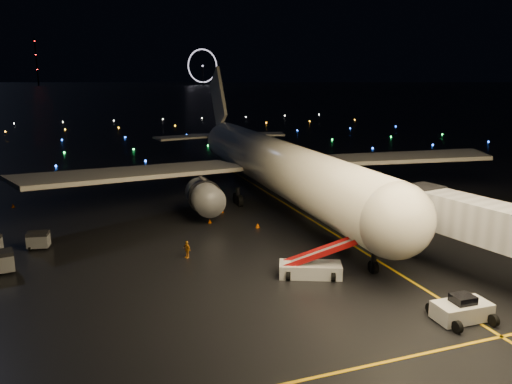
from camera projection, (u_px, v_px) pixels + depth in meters
ground at (97, 100)px, 311.33m from camera, size 2000.00×2000.00×0.00m
lane_centre at (320, 225)px, 53.86m from camera, size 0.25×80.00×0.02m
airliner at (266, 134)px, 63.02m from camera, size 61.18×58.22×17.08m
pushback_tug at (462, 308)px, 32.86m from camera, size 3.76×2.04×1.76m
belt_loader at (311, 256)px, 39.81m from camera, size 7.48×4.65×3.53m
crew_c at (187, 249)px, 44.08m from camera, size 0.76×1.00×1.58m
safety_cone_0 at (258, 225)px, 52.85m from camera, size 0.54×0.54×0.53m
safety_cone_1 at (222, 210)px, 58.66m from camera, size 0.46×0.46×0.52m
safety_cone_2 at (210, 221)px, 54.53m from camera, size 0.49×0.49×0.46m
safety_cone_3 at (13, 205)px, 60.86m from camera, size 0.52×0.52×0.51m
ferris_wheel at (203, 67)px, 745.84m from camera, size 49.33×16.80×52.00m
radio_mast at (37, 62)px, 687.97m from camera, size 1.80×1.80×64.00m
taxiway_lights at (126, 134)px, 133.37m from camera, size 164.00×92.00×0.36m
baggage_cart_0 at (38, 240)px, 46.41m from camera, size 2.10×1.65×1.60m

